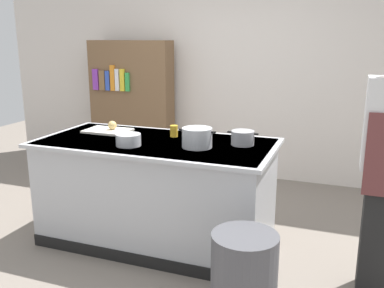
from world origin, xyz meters
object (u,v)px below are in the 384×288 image
sauce_pan (243,138)px  trash_bin (244,281)px  onion (112,125)px  mixing_bowl (128,140)px  juice_cup (174,131)px  stock_pot (197,138)px  bookshelf (132,106)px

sauce_pan → trash_bin: size_ratio=0.41×
onion → mixing_bowl: size_ratio=0.40×
onion → juice_cup: (0.60, 0.01, -0.01)m
stock_pot → juice_cup: size_ratio=3.04×
onion → juice_cup: 0.60m
onion → mixing_bowl: bearing=-46.1°
mixing_bowl → onion: bearing=133.9°
juice_cup → trash_bin: bearing=-49.5°
onion → trash_bin: onion is taller
mixing_bowl → trash_bin: 1.43m
bookshelf → mixing_bowl: bearing=-62.3°
onion → mixing_bowl: (0.39, -0.40, -0.01)m
sauce_pan → trash_bin: 1.21m
trash_bin → bookshelf: bookshelf is taller
sauce_pan → bookshelf: bearing=138.7°
sauce_pan → juice_cup: 0.63m
trash_bin → stock_pot: bearing=126.9°
juice_cup → mixing_bowl: bearing=-117.9°
stock_pot → bookshelf: bookshelf is taller
sauce_pan → trash_bin: sauce_pan is taller
bookshelf → juice_cup: bearing=-51.4°
trash_bin → onion: bearing=145.4°
stock_pot → onion: bearing=164.3°
juice_cup → trash_bin: 1.52m
onion → stock_pot: 0.95m
juice_cup → stock_pot: bearing=-41.0°
juice_cup → bookshelf: bearing=128.6°
stock_pot → juice_cup: (-0.31, 0.27, -0.03)m
onion → trash_bin: bearing=-34.6°
mixing_bowl → trash_bin: (1.11, -0.64, -0.64)m
stock_pot → sauce_pan: size_ratio=1.21×
stock_pot → mixing_bowl: bearing=-164.9°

